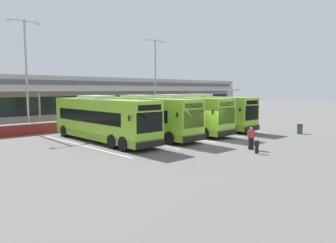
% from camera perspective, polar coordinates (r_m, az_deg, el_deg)
% --- Properties ---
extents(ground_plane, '(200.00, 200.00, 0.00)m').
position_cam_1_polar(ground_plane, '(26.00, 7.77, -3.69)').
color(ground_plane, '#605E5B').
extents(terminal_building, '(70.00, 13.00, 6.00)m').
position_cam_1_polar(terminal_building, '(47.28, -18.77, 3.99)').
color(terminal_building, '#B7B7B2').
rests_on(terminal_building, ground).
extents(red_barrier_wall, '(60.00, 0.40, 1.10)m').
position_cam_1_polar(red_barrier_wall, '(36.62, -10.32, -0.10)').
color(red_barrier_wall, maroon).
rests_on(red_barrier_wall, ground).
extents(coach_bus_leftmost, '(2.99, 12.18, 3.78)m').
position_cam_1_polar(coach_bus_leftmost, '(26.25, -11.78, 0.27)').
color(coach_bus_leftmost, '#8CC633').
rests_on(coach_bus_leftmost, ground).
extents(coach_bus_left_centre, '(2.99, 12.18, 3.78)m').
position_cam_1_polar(coach_bus_left_centre, '(28.39, -4.33, 0.79)').
color(coach_bus_left_centre, '#8CC633').
rests_on(coach_bus_left_centre, ground).
extents(coach_bus_centre, '(2.99, 12.18, 3.78)m').
position_cam_1_polar(coach_bus_centre, '(31.18, 1.65, 1.25)').
color(coach_bus_centre, '#8CC633').
rests_on(coach_bus_centre, ground).
extents(coach_bus_right_centre, '(2.99, 12.18, 3.78)m').
position_cam_1_polar(coach_bus_right_centre, '(34.67, 6.49, 1.67)').
color(coach_bus_right_centre, '#8CC633').
rests_on(coach_bus_right_centre, ground).
extents(bay_stripe_far_west, '(0.14, 13.00, 0.01)m').
position_cam_1_polar(bay_stripe_far_west, '(25.17, -15.48, -4.15)').
color(bay_stripe_far_west, silver).
rests_on(bay_stripe_far_west, ground).
extents(bay_stripe_west, '(0.14, 13.00, 0.01)m').
position_cam_1_polar(bay_stripe_west, '(27.39, -7.74, -3.19)').
color(bay_stripe_west, silver).
rests_on(bay_stripe_west, ground).
extents(bay_stripe_mid_west, '(0.14, 13.00, 0.01)m').
position_cam_1_polar(bay_stripe_mid_west, '(30.03, -1.26, -2.35)').
color(bay_stripe_mid_west, silver).
rests_on(bay_stripe_mid_west, ground).
extents(bay_stripe_centre, '(0.14, 13.00, 0.01)m').
position_cam_1_polar(bay_stripe_centre, '(33.00, 4.11, -1.62)').
color(bay_stripe_centre, silver).
rests_on(bay_stripe_centre, ground).
extents(bay_stripe_mid_east, '(0.14, 13.00, 0.01)m').
position_cam_1_polar(bay_stripe_mid_east, '(36.21, 8.55, -1.01)').
color(bay_stripe_mid_east, silver).
rests_on(bay_stripe_mid_east, ground).
extents(pedestrian_in_dark_coat, '(0.51, 0.41, 1.62)m').
position_cam_1_polar(pedestrian_in_dark_coat, '(23.18, 14.86, -2.80)').
color(pedestrian_in_dark_coat, black).
rests_on(pedestrian_in_dark_coat, ground).
extents(pedestrian_child, '(0.31, 0.26, 1.00)m').
position_cam_1_polar(pedestrian_child, '(21.88, 15.82, -4.21)').
color(pedestrian_child, black).
rests_on(pedestrian_child, ground).
extents(lamp_post_west, '(3.24, 0.28, 11.00)m').
position_cam_1_polar(lamp_post_west, '(34.04, -24.34, 8.71)').
color(lamp_post_west, '#9E9EA3').
rests_on(lamp_post_west, ground).
extents(lamp_post_centre, '(3.24, 0.28, 11.00)m').
position_cam_1_polar(lamp_post_centre, '(43.09, -2.32, 8.50)').
color(lamp_post_centre, '#9E9EA3').
rests_on(lamp_post_centre, ground).
extents(litter_bin, '(0.54, 0.54, 0.93)m').
position_cam_1_polar(litter_bin, '(32.99, 22.81, -1.25)').
color(litter_bin, '#2D5133').
rests_on(litter_bin, ground).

